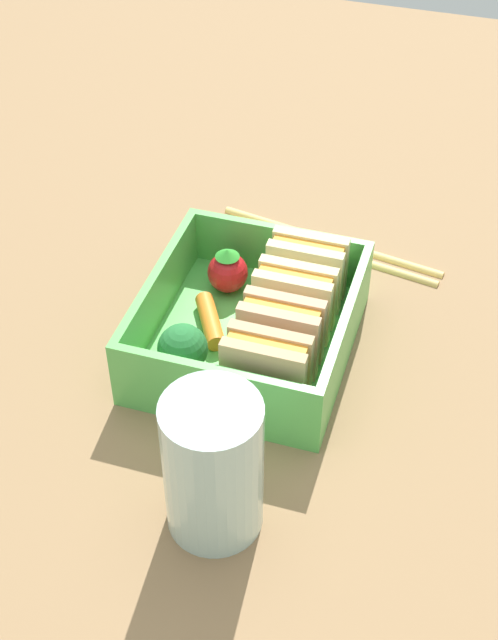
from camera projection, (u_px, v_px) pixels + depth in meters
The scene contains 12 objects.
ground_plane at pixel (249, 358), 63.43cm from camera, with size 120.00×120.00×2.00cm, color olive.
bento_tray at pixel (249, 342), 62.35cm from camera, with size 15.47×13.92×1.20cm, color #55B54F.
bento_rim at pixel (249, 314), 60.54cm from camera, with size 15.47×13.92×4.13cm.
sandwich_left at pixel (307, 270), 63.23cm from camera, with size 2.49×5.45×5.07cm.
sandwich_center_left at pixel (294, 301), 60.83cm from camera, with size 2.49×5.45×5.07cm.
sandwich_center at pixel (281, 334), 58.43cm from camera, with size 2.49×5.45×5.07cm.
sandwich_center_right at pixel (266, 369), 56.03cm from camera, with size 2.49×5.45×5.07cm.
strawberry_far_left at pixel (228, 271), 64.61cm from camera, with size 2.97×2.97×3.57cm.
carrot_stick_far_left at pixel (211, 320), 62.21cm from camera, with size 1.29×1.29×4.84cm, color orange.
broccoli_floret at pixel (183, 350), 57.61cm from camera, with size 3.32×3.32×4.09cm.
chopstick_pair at pixel (327, 243), 71.07cm from camera, with size 5.19×18.98×0.70cm.
drinking_glass at pixel (213, 467), 49.10cm from camera, with size 5.63×5.63×9.54cm, color silver.
Camera 1 is at (42.76, 13.19, 44.04)cm, focal length 50.00 mm.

